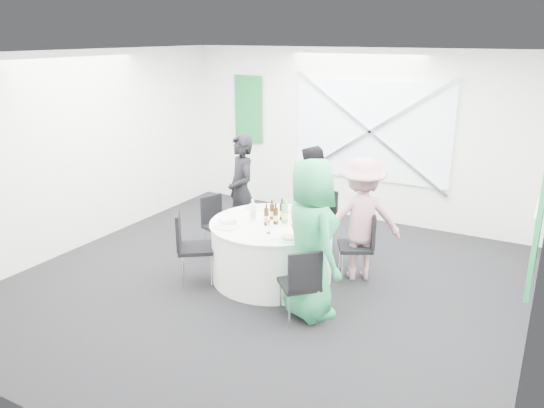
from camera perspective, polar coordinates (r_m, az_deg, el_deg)
The scene contains 45 objects.
floor at distance 6.76m, azimuth -0.83°, elevation -8.56°, with size 6.00×6.00×0.00m, color black.
ceiling at distance 6.05m, azimuth -0.95°, elevation 15.91°, with size 6.00×6.00×0.00m, color silver.
wall_back at distance 8.93m, azimuth 8.78°, elevation 7.31°, with size 6.00×6.00×0.00m, color white.
wall_front at distance 4.08m, azimuth -22.38°, elevation -6.78°, with size 6.00×6.00×0.00m, color white.
wall_left at distance 8.14m, azimuth -19.65°, elevation 5.45°, with size 6.00×6.00×0.00m, color white.
window_panel at distance 8.77m, azimuth 10.57°, elevation 7.70°, with size 2.60×0.03×1.60m, color silver.
window_brace_a at distance 8.74m, azimuth 10.48°, elevation 7.66°, with size 0.05×0.05×3.16m, color silver.
window_brace_b at distance 8.74m, azimuth 10.48°, elevation 7.66°, with size 0.05×0.05×3.16m, color silver.
green_banner at distance 9.69m, azimuth -2.55°, elevation 10.13°, with size 0.55×0.04×1.20m, color #136223.
green_sign at distance 6.12m, azimuth 26.88°, elevation -1.30°, with size 0.05×1.20×1.40m, color #18853C.
banquet_table at distance 6.76m, azimuth -0.00°, elevation -5.00°, with size 1.56×1.56×0.76m.
chair_back at distance 7.50m, azimuth 5.22°, elevation -1.40°, with size 0.49×0.50×0.92m.
chair_back_left at distance 7.56m, azimuth -6.03°, elevation -1.75°, with size 0.48×0.47×0.82m.
chair_back_right at distance 6.77m, azimuth 9.66°, elevation -3.87°, with size 0.56×0.55×0.90m.
chair_front_right at distance 5.70m, azimuth 3.21°, elevation -8.20°, with size 0.56×0.56×0.87m.
chair_front_left at distance 6.66m, azimuth -8.97°, elevation -4.02°, with size 0.60×0.59×0.94m.
person_man_back_left at distance 7.65m, azimuth -3.30°, elevation 1.33°, with size 0.61×0.40×1.66m, color black.
person_man_back at distance 7.47m, azimuth 4.12°, elevation 0.41°, with size 0.75×0.41×1.54m, color black.
person_woman_pink at distance 6.72m, azimuth 9.56°, elevation -1.64°, with size 1.02×0.47×1.58m, color #BB7988.
person_woman_green at distance 5.73m, azimuth 4.15°, elevation -3.82°, with size 0.87×0.57×1.79m, color #29985A.
plate_back at distance 7.09m, azimuth 1.57°, elevation -0.53°, with size 0.28×0.28×0.01m.
plate_back_left at distance 7.15m, azimuth -1.80°, elevation -0.38°, with size 0.28×0.28×0.01m.
plate_back_right at distance 6.68m, azimuth 5.14°, elevation -1.71°, with size 0.27×0.27×0.04m.
plate_front_right at distance 6.08m, azimuth 1.86°, elevation -3.69°, with size 0.27×0.27×0.04m.
plate_front_left at distance 6.48m, azimuth -4.84°, elevation -2.42°, with size 0.29×0.29×0.01m.
napkin at distance 6.56m, azimuth -4.77°, elevation -1.83°, with size 0.19×0.13×0.05m, color white.
beer_bottle_a at distance 6.70m, azimuth -0.01°, elevation -0.86°, with size 0.06×0.06×0.25m.
beer_bottle_b at distance 6.67m, azimuth 1.08°, elevation -0.84°, with size 0.06×0.06×0.28m.
beer_bottle_c at distance 6.52m, azimuth 0.39°, elevation -1.32°, with size 0.06×0.06×0.27m.
beer_bottle_d at distance 6.49m, azimuth -0.61°, elevation -1.39°, with size 0.06×0.06×0.27m.
green_water_bottle at distance 6.56m, azimuth 1.38°, elevation -1.07°, with size 0.08×0.08×0.30m.
clear_water_bottle at distance 6.67m, azimuth -2.08°, elevation -0.86°, with size 0.08×0.08×0.27m.
wine_glass_a at distance 6.56m, azimuth 3.07°, elevation -1.03°, with size 0.07×0.07×0.17m.
wine_glass_b at distance 6.22m, azimuth -0.40°, elevation -2.08°, with size 0.07×0.07×0.17m.
wine_glass_c at distance 6.91m, azimuth 1.55°, elevation -0.02°, with size 0.07×0.07×0.17m.
wine_glass_d at distance 6.83m, azimuth 2.37°, elevation -0.24°, with size 0.07×0.07×0.17m.
wine_glass_e at distance 6.51m, azimuth 3.11°, elevation -1.19°, with size 0.07×0.07×0.17m.
fork_a at distance 6.99m, azimuth 3.51°, elevation -0.88°, with size 0.01×0.15×0.01m, color silver.
knife_a at distance 7.15m, azimuth 1.11°, elevation -0.43°, with size 0.01×0.15×0.01m, color silver.
fork_b at distance 6.71m, azimuth -4.88°, elevation -1.73°, with size 0.01×0.15×0.01m, color silver.
knife_b at distance 6.38m, azimuth -4.54°, elevation -2.80°, with size 0.01×0.15×0.01m, color silver.
fork_c at distance 6.08m, azimuth 0.59°, elevation -3.79°, with size 0.01×0.15×0.01m, color silver.
knife_c at distance 6.20m, azimuth 3.26°, elevation -3.38°, with size 0.01×0.15×0.01m, color silver.
fork_d at distance 6.47m, azimuth 4.84°, elevation -2.50°, with size 0.01×0.15×0.01m, color silver.
knife_d at distance 6.77m, azimuth 4.74°, elevation -1.55°, with size 0.01×0.15×0.01m, color silver.
Camera 1 is at (3.00, -5.25, 3.01)m, focal length 35.00 mm.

